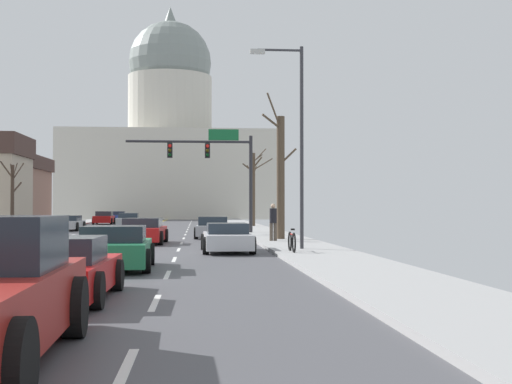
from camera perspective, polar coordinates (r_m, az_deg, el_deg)
ground at (r=26.69m, az=-14.01°, el=-4.84°), size 20.00×180.00×0.20m
signal_gantry at (r=43.88m, az=-3.36°, el=2.70°), size 7.91×0.41×6.48m
street_lamp_right at (r=26.65m, az=3.20°, el=5.15°), size 2.04×0.24×7.70m
capitol_building at (r=108.33m, az=-7.05°, el=3.68°), size 31.34×19.36×32.80m
sedan_near_00 at (r=38.88m, az=-3.52°, el=-2.97°), size 2.13×4.58×1.19m
sedan_near_01 at (r=33.26m, az=-9.21°, el=-3.21°), size 2.23×4.62×1.20m
sedan_near_02 at (r=26.75m, az=-2.39°, el=-3.78°), size 1.98×4.67×1.10m
sedan_near_03 at (r=19.61m, az=-11.47°, el=-4.58°), size 2.15×4.29×1.20m
sedan_near_04 at (r=13.41m, az=-16.02°, el=-6.18°), size 2.15×4.32×1.17m
sedan_oncoming_00 at (r=53.35m, az=-15.07°, el=-2.48°), size 1.99×4.52×1.10m
sedan_oncoming_01 at (r=62.63m, az=-10.38°, el=-2.28°), size 2.23×4.62×1.20m
sedan_oncoming_02 at (r=72.74m, az=-12.31°, el=-2.10°), size 2.05×4.38×1.31m
sedan_oncoming_03 at (r=84.00m, az=-11.25°, el=-2.00°), size 2.21×4.39×1.24m
bare_tree_00 at (r=59.04m, az=-0.21°, el=0.44°), size 2.62×2.12×6.45m
bare_tree_02 at (r=34.75m, az=2.01°, el=1.37°), size 1.82×2.09×7.16m
bare_tree_03 at (r=52.38m, az=-19.27°, el=-0.05°), size 1.79×2.35×4.92m
pedestrian_00 at (r=32.71m, az=1.41°, el=-2.31°), size 0.35×0.34×1.74m
bicycle_parked at (r=24.82m, az=2.95°, el=-4.07°), size 0.12×1.77×0.85m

